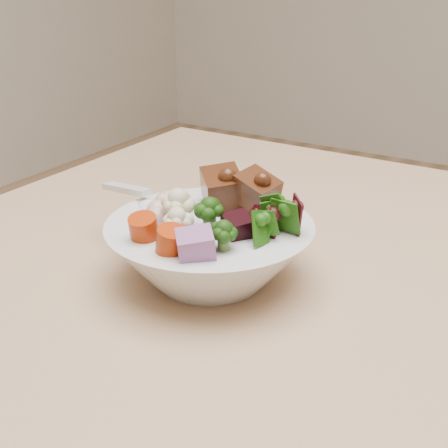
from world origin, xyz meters
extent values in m
cylinder|color=tan|center=(-0.56, 0.35, 0.37)|extent=(0.06, 0.06, 0.75)
sphere|color=black|center=(-0.21, -0.12, 0.87)|extent=(0.04, 0.04, 0.04)
sphere|color=beige|center=(-0.25, -0.12, 0.87)|extent=(0.04, 0.04, 0.04)
cube|color=black|center=(-0.16, -0.09, 0.87)|extent=(0.04, 0.04, 0.03)
cube|color=#90578F|center=(-0.19, -0.17, 0.87)|extent=(0.05, 0.05, 0.04)
cylinder|color=#B02A04|center=(-0.26, -0.17, 0.87)|extent=(0.04, 0.04, 0.03)
sphere|color=#CF9E91|center=(-0.28, -0.11, 0.86)|extent=(0.03, 0.03, 0.03)
ellipsoid|color=silver|center=(-0.30, -0.09, 0.86)|extent=(0.06, 0.05, 0.02)
cube|color=silver|center=(-0.36, -0.07, 0.86)|extent=(0.09, 0.04, 0.02)
camera|label=1|loc=(0.12, -0.63, 1.13)|focal=50.00mm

